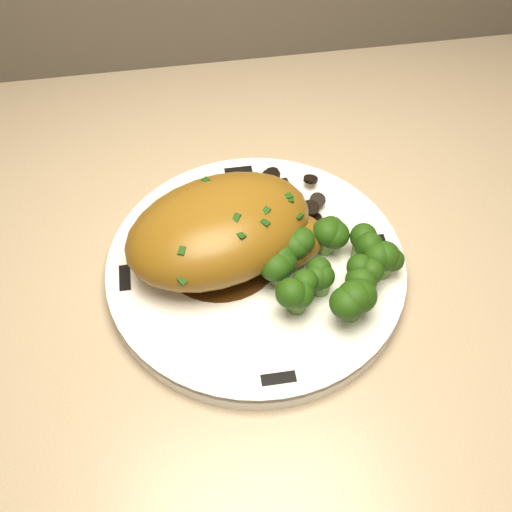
{
  "coord_description": "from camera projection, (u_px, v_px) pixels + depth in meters",
  "views": [
    {
      "loc": [
        -0.09,
        1.28,
        1.36
      ],
      "look_at": [
        -0.03,
        1.64,
        0.89
      ],
      "focal_mm": 45.0,
      "sensor_mm": 36.0,
      "label": 1
    }
  ],
  "objects": [
    {
      "name": "chicken_breast",
      "position": [
        226.0,
        231.0,
        0.58
      ],
      "size": [
        0.21,
        0.17,
        0.07
      ],
      "rotation": [
        0.0,
        0.0,
        0.31
      ],
      "color": "brown",
      "rests_on": "plate"
    },
    {
      "name": "mushroom_pile",
      "position": [
        272.0,
        204.0,
        0.64
      ],
      "size": [
        0.09,
        0.07,
        0.03
      ],
      "color": "black",
      "rests_on": "plate"
    },
    {
      "name": "rim_accent_1",
      "position": [
        125.0,
        278.0,
        0.59
      ],
      "size": [
        0.01,
        0.03,
        0.0
      ],
      "primitive_type": "cube",
      "rotation": [
        0.0,
        0.0,
        4.71
      ],
      "color": "black",
      "rests_on": "plate"
    },
    {
      "name": "rim_accent_2",
      "position": [
        279.0,
        379.0,
        0.53
      ],
      "size": [
        0.03,
        0.01,
        0.0
      ],
      "primitive_type": "cube",
      "rotation": [
        0.0,
        0.0,
        6.28
      ],
      "color": "black",
      "rests_on": "plate"
    },
    {
      "name": "rim_accent_3",
      "position": [
        382.0,
        247.0,
        0.61
      ],
      "size": [
        0.01,
        0.03,
        0.0
      ],
      "primitive_type": "cube",
      "rotation": [
        0.0,
        0.0,
        7.85
      ],
      "color": "black",
      "rests_on": "plate"
    },
    {
      "name": "plate",
      "position": [
        256.0,
        268.0,
        0.61
      ],
      "size": [
        0.3,
        0.3,
        0.02
      ],
      "primitive_type": "cylinder",
      "rotation": [
        0.0,
        0.0,
        0.06
      ],
      "color": "white",
      "rests_on": "counter"
    },
    {
      "name": "rim_accent_0",
      "position": [
        238.0,
        171.0,
        0.67
      ],
      "size": [
        0.03,
        0.01,
        0.0
      ],
      "primitive_type": "cube",
      "rotation": [
        0.0,
        0.0,
        3.14
      ],
      "color": "black",
      "rests_on": "plate"
    },
    {
      "name": "gravy_pool",
      "position": [
        220.0,
        253.0,
        0.61
      ],
      "size": [
        0.12,
        0.12,
        0.0
      ],
      "primitive_type": "cylinder",
      "color": "#371E0A",
      "rests_on": "plate"
    },
    {
      "name": "counter",
      "position": [
        211.0,
        427.0,
        0.97
      ],
      "size": [
        1.99,
        0.66,
        0.98
      ],
      "color": "brown",
      "rests_on": "ground"
    },
    {
      "name": "broccoli_florets",
      "position": [
        332.0,
        266.0,
        0.57
      ],
      "size": [
        0.12,
        0.1,
        0.04
      ],
      "rotation": [
        0.0,
        0.0,
        0.27
      ],
      "color": "olive",
      "rests_on": "plate"
    }
  ]
}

